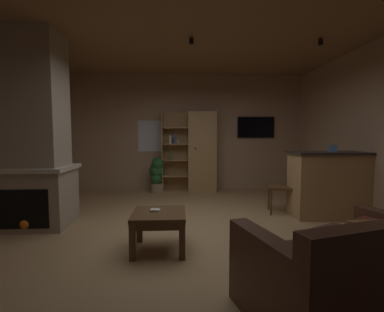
# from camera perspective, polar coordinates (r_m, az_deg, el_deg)

# --- Properties ---
(floor) EXTENTS (5.78, 6.10, 0.02)m
(floor) POSITION_cam_1_polar(r_m,az_deg,el_deg) (4.04, 0.28, -15.60)
(floor) COLOR tan
(floor) RESTS_ON ground
(wall_back) EXTENTS (5.90, 0.06, 2.88)m
(wall_back) POSITION_cam_1_polar(r_m,az_deg,el_deg) (6.88, -1.08, 4.94)
(wall_back) COLOR tan
(wall_back) RESTS_ON ground
(ceiling) EXTENTS (5.78, 6.10, 0.02)m
(ceiling) POSITION_cam_1_polar(r_m,az_deg,el_deg) (4.09, 0.30, 26.13)
(ceiling) COLOR #8E6B47
(window_pane_back) EXTENTS (0.70, 0.01, 0.77)m
(window_pane_back) POSITION_cam_1_polar(r_m,az_deg,el_deg) (6.87, -8.37, 4.18)
(window_pane_back) COLOR white
(stone_fireplace) EXTENTS (1.04, 0.84, 2.88)m
(stone_fireplace) POSITION_cam_1_polar(r_m,az_deg,el_deg) (4.66, -30.11, 2.95)
(stone_fireplace) COLOR tan
(stone_fireplace) RESTS_ON ground
(bookshelf_cabinet) EXTENTS (1.31, 0.41, 1.93)m
(bookshelf_cabinet) POSITION_cam_1_polar(r_m,az_deg,el_deg) (6.63, 1.34, 0.84)
(bookshelf_cabinet) COLOR tan
(bookshelf_cabinet) RESTS_ON ground
(kitchen_bar_counter) EXTENTS (1.53, 0.61, 1.10)m
(kitchen_bar_counter) POSITION_cam_1_polar(r_m,az_deg,el_deg) (5.19, 28.03, -5.23)
(kitchen_bar_counter) COLOR tan
(kitchen_bar_counter) RESTS_ON ground
(tissue_box) EXTENTS (0.15, 0.15, 0.11)m
(tissue_box) POSITION_cam_1_polar(r_m,az_deg,el_deg) (5.07, 27.50, 1.41)
(tissue_box) COLOR #598CBF
(tissue_box) RESTS_ON kitchen_bar_counter
(leather_couch) EXTENTS (1.71, 1.30, 0.84)m
(leather_couch) POSITION_cam_1_polar(r_m,az_deg,el_deg) (2.54, 30.45, -20.94)
(leather_couch) COLOR #4C2D1E
(leather_couch) RESTS_ON ground
(coffee_table) EXTENTS (0.62, 0.60, 0.46)m
(coffee_table) POSITION_cam_1_polar(r_m,az_deg,el_deg) (3.34, -6.93, -13.17)
(coffee_table) COLOR brown
(coffee_table) RESTS_ON ground
(table_book_0) EXTENTS (0.13, 0.12, 0.02)m
(table_book_0) POSITION_cam_1_polar(r_m,az_deg,el_deg) (3.37, -7.76, -11.19)
(table_book_0) COLOR beige
(table_book_0) RESTS_ON coffee_table
(dining_chair) EXTENTS (0.50, 0.50, 0.92)m
(dining_chair) POSITION_cam_1_polar(r_m,az_deg,el_deg) (5.06, 19.07, -5.45)
(dining_chair) COLOR brown
(dining_chair) RESTS_ON ground
(potted_floor_plant) EXTENTS (0.37, 0.40, 0.85)m
(potted_floor_plant) POSITION_cam_1_polar(r_m,az_deg,el_deg) (6.59, -7.33, -3.70)
(potted_floor_plant) COLOR #9E896B
(potted_floor_plant) RESTS_ON ground
(wall_mounted_tv) EXTENTS (0.93, 0.06, 0.53)m
(wall_mounted_tv) POSITION_cam_1_polar(r_m,az_deg,el_deg) (7.09, 13.25, 5.88)
(wall_mounted_tv) COLOR black
(track_light_spot_0) EXTENTS (0.07, 0.07, 0.09)m
(track_light_spot_0) POSITION_cam_1_polar(r_m,az_deg,el_deg) (4.80, -26.38, 21.34)
(track_light_spot_0) COLOR black
(track_light_spot_1) EXTENTS (0.07, 0.07, 0.09)m
(track_light_spot_1) POSITION_cam_1_polar(r_m,az_deg,el_deg) (4.49, -0.12, 23.03)
(track_light_spot_1) COLOR black
(track_light_spot_2) EXTENTS (0.07, 0.07, 0.09)m
(track_light_spot_2) POSITION_cam_1_polar(r_m,az_deg,el_deg) (4.95, 25.41, 20.82)
(track_light_spot_2) COLOR black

